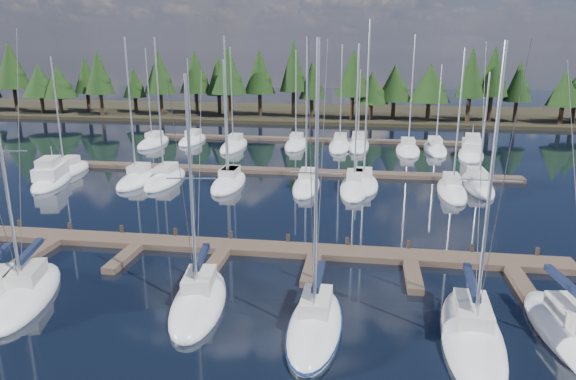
% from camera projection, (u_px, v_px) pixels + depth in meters
% --- Properties ---
extents(ground, '(260.00, 260.00, 0.00)m').
position_uv_depth(ground, '(262.00, 199.00, 45.99)').
color(ground, black).
rests_on(ground, ground).
extents(far_shore, '(220.00, 30.00, 0.60)m').
position_uv_depth(far_shore, '(321.00, 113.00, 103.05)').
color(far_shore, black).
rests_on(far_shore, ground).
extents(main_dock, '(44.00, 6.13, 0.90)m').
position_uv_depth(main_dock, '(225.00, 250.00, 33.90)').
color(main_dock, brown).
rests_on(main_dock, ground).
extents(back_docks, '(50.00, 21.80, 0.40)m').
position_uv_depth(back_docks, '(293.00, 153.00, 64.59)').
color(back_docks, brown).
rests_on(back_docks, ground).
extents(front_sailboat_2, '(4.72, 8.38, 14.91)m').
position_uv_depth(front_sailboat_2, '(26.00, 294.00, 27.65)').
color(front_sailboat_2, white).
rests_on(front_sailboat_2, ground).
extents(front_sailboat_3, '(3.65, 7.96, 12.78)m').
position_uv_depth(front_sailboat_3, '(199.00, 301.00, 26.91)').
color(front_sailboat_3, white).
rests_on(front_sailboat_3, ground).
extents(front_sailboat_4, '(2.74, 7.97, 14.32)m').
position_uv_depth(front_sailboat_4, '(315.00, 325.00, 24.58)').
color(front_sailboat_4, white).
rests_on(front_sailboat_4, ground).
extents(front_sailboat_5, '(3.30, 9.52, 14.20)m').
position_uv_depth(front_sailboat_5, '(472.00, 335.00, 23.73)').
color(front_sailboat_5, white).
rests_on(front_sailboat_5, ground).
extents(back_sailboat_rows, '(45.18, 32.69, 16.35)m').
position_uv_depth(back_sailboat_rows, '(292.00, 161.00, 60.15)').
color(back_sailboat_rows, white).
rests_on(back_sailboat_rows, ground).
extents(motor_yacht_left, '(4.97, 9.06, 4.30)m').
position_uv_depth(motor_yacht_left, '(52.00, 178.00, 51.27)').
color(motor_yacht_left, white).
rests_on(motor_yacht_left, ground).
extents(motor_yacht_right, '(4.56, 9.54, 4.58)m').
position_uv_depth(motor_yacht_right, '(471.00, 152.00, 63.80)').
color(motor_yacht_right, white).
rests_on(motor_yacht_right, ground).
extents(tree_line, '(183.86, 11.70, 13.94)m').
position_uv_depth(tree_line, '(308.00, 79.00, 91.99)').
color(tree_line, black).
rests_on(tree_line, far_shore).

